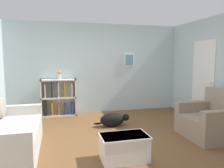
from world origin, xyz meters
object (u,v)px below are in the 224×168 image
(dog, at_px, (113,120))
(coffee_table, at_px, (124,147))
(couch, at_px, (7,136))
(vase, at_px, (59,74))
(bookshelf, at_px, (59,98))
(recliner_chair, at_px, (211,121))

(dog, bearing_deg, coffee_table, -98.98)
(coffee_table, bearing_deg, couch, 159.93)
(couch, height_order, vase, vase)
(bookshelf, height_order, vase, vase)
(couch, bearing_deg, bookshelf, 69.68)
(dog, bearing_deg, bookshelf, 132.70)
(couch, bearing_deg, recliner_chair, -2.02)
(recliner_chair, bearing_deg, dog, 146.35)
(bookshelf, relative_size, vase, 4.19)
(couch, relative_size, recliner_chair, 1.80)
(coffee_table, bearing_deg, vase, 107.01)
(coffee_table, xyz_separation_m, vase, (-0.92, 3.01, 0.95))
(couch, xyz_separation_m, coffee_table, (1.83, -0.67, -0.10))
(coffee_table, xyz_separation_m, dog, (0.27, 1.70, -0.05))
(coffee_table, distance_m, vase, 3.28)
(recliner_chair, xyz_separation_m, dog, (-1.75, 1.17, -0.18))
(bookshelf, height_order, coffee_table, bookshelf)
(couch, height_order, dog, couch)
(bookshelf, relative_size, coffee_table, 1.37)
(recliner_chair, distance_m, dog, 2.11)
(bookshelf, xyz_separation_m, coffee_table, (0.96, -3.03, -0.27))
(recliner_chair, bearing_deg, bookshelf, 140.04)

